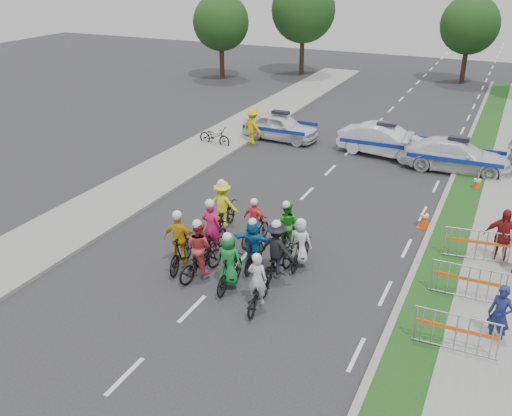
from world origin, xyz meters
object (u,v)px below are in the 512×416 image
at_px(spectator_2, 502,237).
at_px(tree_3, 303,10).
at_px(cone_0, 424,218).
at_px(tree_0, 221,22).
at_px(rider_0, 258,289).
at_px(police_car_0, 280,127).
at_px(rider_6, 212,237).
at_px(rider_1, 229,266).
at_px(spectator_0, 500,315).
at_px(parked_bike, 215,136).
at_px(marshal_hiviz, 252,127).
at_px(rider_5, 254,247).
at_px(rider_3, 180,246).
at_px(rider_2, 200,255).
at_px(barrier_1, 468,284).
at_px(rider_7, 300,247).
at_px(cone_1, 477,183).
at_px(rider_4, 277,255).
at_px(barrier_0, 456,335).
at_px(barrier_2, 477,247).
at_px(rider_9, 255,226).
at_px(police_car_1, 385,141).
at_px(tree_4, 470,25).
at_px(rider_8, 287,232).
at_px(police_car_2, 457,156).

bearing_deg(spectator_2, tree_3, 124.71).
bearing_deg(cone_0, tree_0, 133.03).
xyz_separation_m(rider_0, police_car_0, (-5.41, 14.48, 0.11)).
bearing_deg(rider_6, cone_0, -142.23).
relative_size(rider_1, spectator_0, 1.14).
distance_m(cone_0, parked_bike, 12.35).
xyz_separation_m(rider_6, marshal_hiviz, (-3.86, 11.16, 0.25)).
height_order(rider_5, rider_6, rider_6).
distance_m(rider_3, rider_6, 1.20).
bearing_deg(rider_2, barrier_1, -154.27).
bearing_deg(rider_7, cone_1, -117.36).
xyz_separation_m(rider_4, tree_0, (-15.44, 25.50, 3.44)).
relative_size(rider_2, parked_bike, 1.08).
distance_m(rider_3, barrier_0, 8.18).
bearing_deg(spectator_0, parked_bike, 162.96).
bearing_deg(barrier_0, rider_1, 176.60).
distance_m(marshal_hiviz, barrier_2, 14.08).
bearing_deg(barrier_0, police_car_0, 126.35).
relative_size(rider_4, barrier_0, 0.98).
bearing_deg(rider_2, rider_9, -92.05).
distance_m(rider_4, rider_9, 2.25).
distance_m(rider_5, spectator_2, 7.62).
xyz_separation_m(rider_3, cone_1, (7.59, 10.45, -0.41)).
relative_size(rider_2, barrier_0, 0.98).
distance_m(rider_2, rider_7, 3.08).
bearing_deg(tree_3, cone_0, -60.24).
relative_size(police_car_1, barrier_2, 2.20).
bearing_deg(rider_9, rider_0, 125.60).
distance_m(rider_4, police_car_0, 13.86).
bearing_deg(barrier_1, cone_1, 93.61).
bearing_deg(tree_4, rider_8, -93.76).
relative_size(rider_4, rider_8, 1.10).
relative_size(rider_9, parked_bike, 0.92).
height_order(rider_8, rider_9, rider_8).
height_order(rider_3, police_car_0, rider_3).
distance_m(rider_7, rider_8, 1.12).
height_order(rider_0, police_car_2, rider_0).
relative_size(police_car_1, cone_1, 6.29).
relative_size(rider_2, tree_3, 0.27).
bearing_deg(rider_3, rider_6, -124.72).
xyz_separation_m(police_car_0, spectator_0, (11.41, -13.38, 0.12)).
bearing_deg(spectator_2, rider_0, -134.95).
xyz_separation_m(rider_3, rider_9, (1.39, 2.39, -0.10)).
height_order(rider_8, parked_bike, rider_8).
height_order(rider_5, rider_8, rider_8).
distance_m(rider_4, tree_4, 31.73).
height_order(rider_4, rider_7, rider_4).
bearing_deg(spectator_0, police_car_2, 122.84).
height_order(rider_3, marshal_hiviz, rider_3).
bearing_deg(spectator_0, barrier_0, -112.82).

